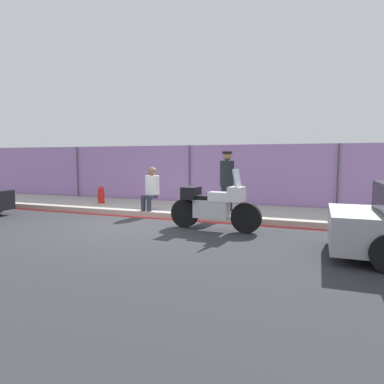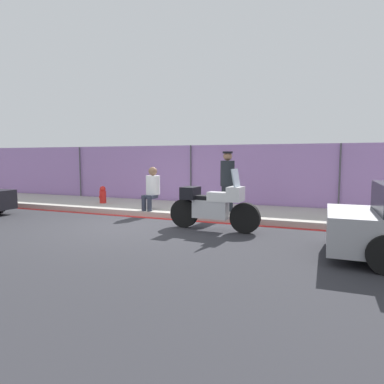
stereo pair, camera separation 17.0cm
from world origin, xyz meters
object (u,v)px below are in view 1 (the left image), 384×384
at_px(officer_standing, 227,181).
at_px(person_seated_on_curb, 151,186).
at_px(fire_hydrant, 101,195).
at_px(motorcycle, 214,205).

xyz_separation_m(officer_standing, person_seated_on_curb, (-2.22, -0.57, -0.19)).
height_order(officer_standing, fire_hydrant, officer_standing).
xyz_separation_m(person_seated_on_curb, fire_hydrant, (-2.33, 0.69, -0.42)).
distance_m(motorcycle, fire_hydrant, 5.24).
distance_m(officer_standing, fire_hydrant, 4.59).
xyz_separation_m(motorcycle, person_seated_on_curb, (-2.44, 1.47, 0.27)).
bearing_deg(person_seated_on_curb, motorcycle, -31.16).
bearing_deg(fire_hydrant, motorcycle, -24.40).
relative_size(officer_standing, fire_hydrant, 2.98).
distance_m(officer_standing, person_seated_on_curb, 2.30).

